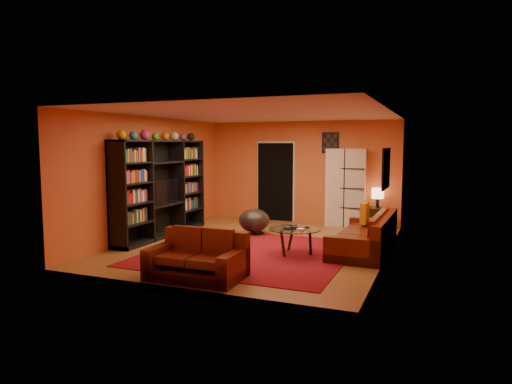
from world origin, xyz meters
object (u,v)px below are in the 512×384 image
at_px(loveseat, 199,258).
at_px(bowl_chair, 254,221).
at_px(storage_cabinet, 346,187).
at_px(table_lamp, 378,194).
at_px(sofa, 368,237).
at_px(tv, 161,192).
at_px(side_table, 377,218).
at_px(coffee_table, 295,231).
at_px(entertainment_unit, 161,189).

bearing_deg(loveseat, bowl_chair, 7.51).
xyz_separation_m(storage_cabinet, table_lamp, (0.78, -0.05, -0.12)).
bearing_deg(loveseat, sofa, -39.85).
distance_m(tv, sofa, 4.43).
relative_size(loveseat, table_lamp, 3.05).
distance_m(tv, bowl_chair, 2.14).
bearing_deg(side_table, bowl_chair, -144.30).
bearing_deg(bowl_chair, side_table, 35.70).
bearing_deg(sofa, coffee_table, -148.08).
bearing_deg(loveseat, storage_cabinet, -13.64).
relative_size(sofa, bowl_chair, 3.37).
bearing_deg(entertainment_unit, sofa, 2.79).
relative_size(loveseat, bowl_chair, 2.04).
height_order(loveseat, table_lamp, table_lamp).
height_order(tv, loveseat, tv).
bearing_deg(sofa, bowl_chair, 164.86).
bearing_deg(side_table, storage_cabinet, 176.32).
relative_size(sofa, coffee_table, 2.48).
relative_size(entertainment_unit, sofa, 1.28).
bearing_deg(coffee_table, storage_cabinet, 85.32).
height_order(entertainment_unit, bowl_chair, entertainment_unit).
xyz_separation_m(sofa, coffee_table, (-1.22, -0.73, 0.15)).
bearing_deg(bowl_chair, entertainment_unit, -151.21).
relative_size(coffee_table, storage_cabinet, 0.50).
xyz_separation_m(entertainment_unit, table_lamp, (4.25, 2.75, -0.22)).
distance_m(entertainment_unit, storage_cabinet, 4.46).
bearing_deg(side_table, loveseat, -110.89).
bearing_deg(tv, side_table, -55.89).
height_order(entertainment_unit, tv, entertainment_unit).
height_order(sofa, coffee_table, sofa).
xyz_separation_m(tv, table_lamp, (4.20, 2.84, -0.16)).
height_order(entertainment_unit, storage_cabinet, entertainment_unit).
height_order(tv, side_table, tv).
bearing_deg(tv, entertainment_unit, 28.61).
xyz_separation_m(tv, side_table, (4.20, 2.84, -0.73)).
distance_m(entertainment_unit, side_table, 5.12).
xyz_separation_m(entertainment_unit, loveseat, (2.27, -2.42, -0.76)).
xyz_separation_m(sofa, loveseat, (-2.14, -2.64, 0.00)).
bearing_deg(entertainment_unit, loveseat, -46.80).
xyz_separation_m(storage_cabinet, bowl_chair, (-1.69, -1.82, -0.65)).
distance_m(sofa, table_lamp, 2.60).
distance_m(entertainment_unit, bowl_chair, 2.16).
bearing_deg(tv, sofa, -85.98).
relative_size(tv, coffee_table, 0.97).
xyz_separation_m(loveseat, side_table, (1.97, 5.17, -0.04)).
distance_m(tv, table_lamp, 5.07).
xyz_separation_m(entertainment_unit, bowl_chair, (1.78, 0.98, -0.75)).
distance_m(entertainment_unit, coffee_table, 3.30).
distance_m(bowl_chair, side_table, 3.04).
bearing_deg(sofa, side_table, 94.85).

